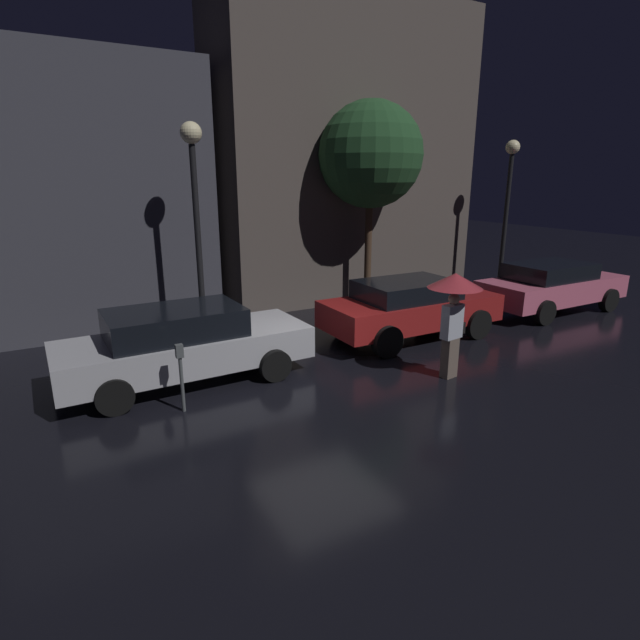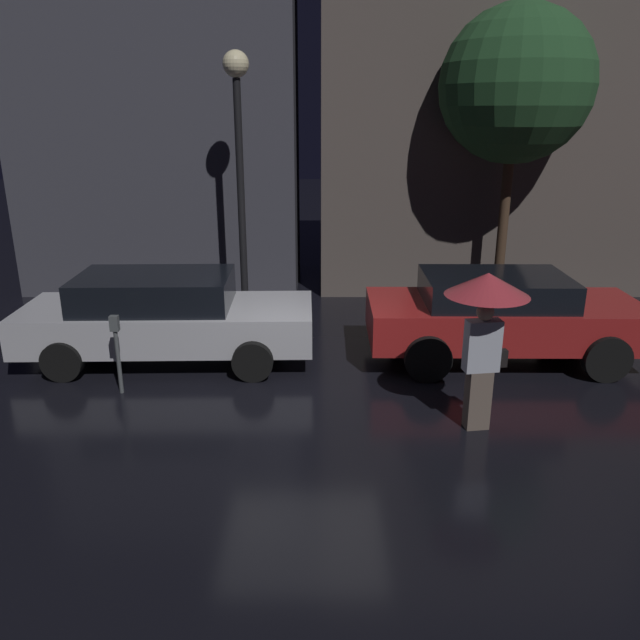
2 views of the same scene
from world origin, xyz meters
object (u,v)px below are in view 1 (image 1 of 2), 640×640
Objects in this scene: parked_car_red at (410,307)px; street_lamp_near at (195,187)px; parking_meter at (181,370)px; street_lamp_far at (508,190)px; pedestrian_with_umbrella at (454,296)px; parked_car_silver at (184,343)px; parked_car_pink at (552,285)px.

parked_car_red is 5.67m from street_lamp_near.
street_lamp_far is at bearing 16.98° from parking_meter.
pedestrian_with_umbrella is 0.42× the size of street_lamp_near.
street_lamp_far is at bearing 21.88° from parked_car_red.
parked_car_red is 2.12× the size of pedestrian_with_umbrella.
parked_car_silver reaches higher than parking_meter.
street_lamp_near is at bearing 64.02° from parked_car_silver.
street_lamp_near is 1.01× the size of street_lamp_far.
parked_car_pink is at bearing -13.10° from street_lamp_near.
street_lamp_near reaches higher than parking_meter.
parked_car_silver is at bearing -179.37° from parked_car_red.
street_lamp_far is (9.93, -0.05, -0.18)m from street_lamp_near.
street_lamp_near is (-3.50, 4.56, 1.94)m from pedestrian_with_umbrella.
parked_car_red reaches higher than parked_car_pink.
parking_meter is at bearing -20.19° from pedestrian_with_umbrella.
parked_car_silver is 3.97× the size of parking_meter.
pedestrian_with_umbrella is 6.06m from street_lamp_near.
pedestrian_with_umbrella reaches higher than parking_meter.
parked_car_red is 5.97m from parking_meter.
parked_car_red is 5.17m from parked_car_pink.
parking_meter is 0.24× the size of street_lamp_near.
parked_car_pink is at bearing 0.28° from parked_car_red.
pedestrian_with_umbrella reaches higher than parked_car_pink.
parked_car_pink is at bearing -1.27° from parked_car_silver.
parked_car_pink is 10.23m from street_lamp_near.
pedestrian_with_umbrella is at bearing -52.48° from street_lamp_near.
street_lamp_far is at bearing -0.29° from street_lamp_near.
parked_car_red is 3.71× the size of parking_meter.
parked_car_red is 2.66m from pedestrian_with_umbrella.
parked_car_silver is 3.73m from street_lamp_near.
parked_car_pink is at bearing -167.30° from pedestrian_with_umbrella.
parking_meter is at bearing -111.86° from street_lamp_near.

